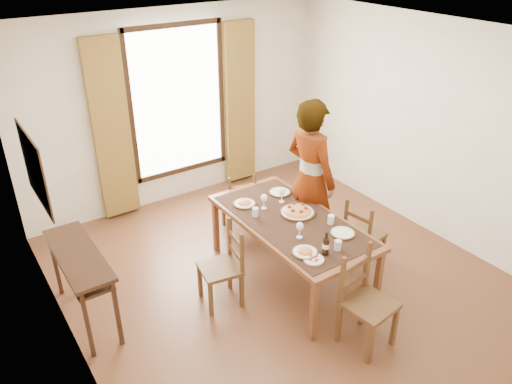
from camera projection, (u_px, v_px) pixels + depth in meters
ground at (282, 278)px, 5.74m from camera, size 5.00×5.00×0.00m
room_shell at (277, 151)px, 5.11m from camera, size 4.60×5.10×2.74m
console_table at (79, 263)px, 4.85m from camera, size 0.38×1.20×0.80m
dining_table at (291, 224)px, 5.46m from camera, size 0.99×1.98×0.76m
chair_west at (223, 268)px, 5.21m from camera, size 0.46×0.46×0.91m
chair_north at (239, 204)px, 6.47m from camera, size 0.47×0.47×0.86m
chair_south at (366, 303)px, 4.67m from camera, size 0.49×0.49×0.98m
chair_east at (363, 236)px, 5.78m from camera, size 0.45×0.45×0.88m
man at (310, 179)px, 5.83m from camera, size 0.82×0.63×1.94m
plate_sw at (305, 251)px, 4.86m from camera, size 0.27×0.27×0.05m
plate_se at (343, 232)px, 5.16m from camera, size 0.27×0.27×0.05m
plate_nw at (245, 202)px, 5.72m from camera, size 0.27×0.27×0.05m
plate_ne at (280, 191)px, 5.96m from camera, size 0.27×0.27×0.05m
pasta_platter at (297, 210)px, 5.52m from camera, size 0.40×0.40×0.10m
caprese_plate at (314, 258)px, 4.76m from camera, size 0.20×0.20×0.04m
wine_glass_a at (300, 230)px, 5.07m from camera, size 0.08×0.08×0.18m
wine_glass_b at (282, 195)px, 5.74m from camera, size 0.08×0.08×0.18m
wine_glass_c at (264, 201)px, 5.60m from camera, size 0.08×0.08×0.18m
tumbler_a at (331, 219)px, 5.34m from camera, size 0.07×0.07×0.10m
tumbler_b at (255, 212)px, 5.48m from camera, size 0.07×0.07×0.10m
tumbler_c at (338, 245)px, 4.90m from camera, size 0.07×0.07×0.10m
wine_bottle at (326, 244)px, 4.80m from camera, size 0.07×0.07×0.25m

